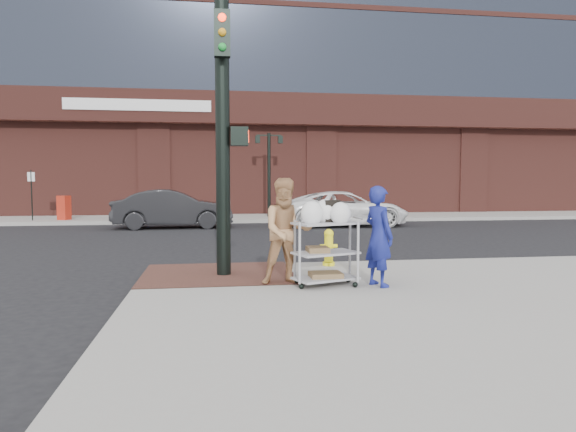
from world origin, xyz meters
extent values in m
plane|color=black|center=(0.00, 0.00, 0.00)|extent=(220.00, 220.00, 0.00)
cube|color=gray|center=(12.50, 32.00, 0.07)|extent=(65.00, 36.00, 0.15)
cube|color=#4A2C23|center=(-0.60, 0.90, 0.16)|extent=(2.80, 2.40, 0.01)
cube|color=#5C2B24|center=(5.00, 31.00, 14.15)|extent=(42.00, 26.00, 28.00)
cylinder|color=black|center=(2.00, 16.00, 2.15)|extent=(0.16, 0.16, 4.00)
cube|color=black|center=(2.00, 16.00, 4.05)|extent=(1.20, 0.06, 0.06)
cube|color=black|center=(1.45, 16.00, 3.85)|extent=(0.22, 0.22, 0.35)
cube|color=black|center=(2.55, 16.00, 3.85)|extent=(0.22, 0.22, 0.35)
cylinder|color=black|center=(-8.50, 15.00, 1.25)|extent=(0.05, 0.05, 2.20)
cylinder|color=black|center=(-0.50, 0.80, 2.65)|extent=(0.26, 0.26, 5.00)
cube|color=black|center=(-0.20, 0.80, 2.70)|extent=(0.32, 0.28, 0.34)
cube|color=#FF260C|center=(-0.04, 0.80, 2.70)|extent=(0.02, 0.18, 0.22)
cube|color=black|center=(-0.50, 0.52, 4.45)|extent=(0.28, 0.18, 0.80)
imported|color=navy|center=(2.01, -0.58, 0.98)|extent=(0.60, 0.71, 1.66)
imported|color=tan|center=(0.54, -0.21, 1.04)|extent=(0.92, 0.74, 1.79)
imported|color=black|center=(-2.27, 12.10, 0.77)|extent=(4.72, 1.82, 1.53)
imported|color=white|center=(4.71, 11.92, 0.72)|extent=(5.24, 2.48, 1.45)
cube|color=#9FA0A5|center=(1.16, -0.43, 1.19)|extent=(1.16, 0.88, 0.03)
cube|color=#9FA0A5|center=(1.16, -0.43, 0.70)|extent=(1.16, 0.88, 0.03)
cube|color=#9FA0A5|center=(1.16, -0.43, 0.28)|extent=(1.16, 0.88, 0.03)
cube|color=black|center=(1.27, -0.37, 1.37)|extent=(0.25, 0.16, 0.37)
cube|color=brown|center=(1.02, -0.43, 0.76)|extent=(0.34, 0.39, 0.09)
cube|color=brown|center=(1.16, -0.43, 0.33)|extent=(0.53, 0.41, 0.08)
cylinder|color=#FFF215|center=(1.66, 1.54, 0.19)|extent=(0.25, 0.25, 0.07)
cylinder|color=#FFF215|center=(1.66, 1.54, 0.50)|extent=(0.18, 0.18, 0.55)
sphere|color=#FFF215|center=(1.66, 1.54, 0.81)|extent=(0.20, 0.20, 0.20)
cylinder|color=#FFF215|center=(1.66, 1.54, 0.55)|extent=(0.35, 0.08, 0.08)
cube|color=#A92313|center=(-7.22, 15.15, 0.68)|extent=(0.58, 0.56, 1.07)
cube|color=blue|center=(-4.18, 15.40, 0.61)|extent=(0.41, 0.37, 0.92)
camera|label=1|loc=(-0.68, -8.68, 1.90)|focal=32.00mm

